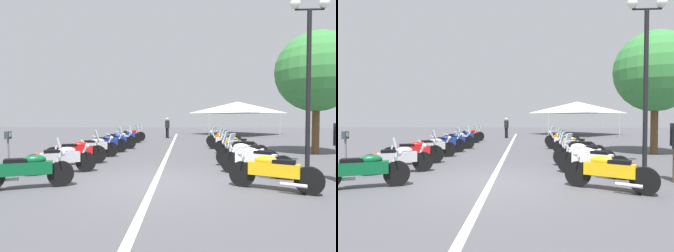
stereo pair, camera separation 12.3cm
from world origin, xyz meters
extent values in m
plane|color=#4C4C51|center=(0.00, 0.00, 0.00)|extent=(80.00, 80.00, 0.00)
cube|color=beige|center=(6.76, 0.00, 0.00)|extent=(29.69, 0.16, 0.01)
cylinder|color=black|center=(-0.45, 2.27, 0.31)|extent=(0.38, 0.63, 0.62)
cube|color=#0C592D|center=(-0.75, 2.97, 0.49)|extent=(0.72, 1.17, 0.30)
ellipsoid|color=#0C592D|center=(-0.68, 2.81, 0.69)|extent=(0.45, 0.58, 0.22)
cube|color=black|center=(-0.84, 3.17, 0.67)|extent=(0.43, 0.54, 0.12)
cylinder|color=silver|center=(-0.47, 2.33, 0.61)|extent=(0.18, 0.29, 0.58)
cylinder|color=silver|center=(-0.49, 2.37, 0.97)|extent=(0.58, 0.28, 0.04)
sphere|color=silver|center=(-0.43, 2.23, 0.81)|extent=(0.14, 0.14, 0.14)
cylinder|color=silver|center=(-0.77, 3.46, 0.22)|extent=(0.29, 0.54, 0.08)
cube|color=silver|center=(-0.46, 2.29, 1.04)|extent=(0.38, 0.26, 0.32)
cylinder|color=black|center=(1.42, 2.31, 0.31)|extent=(0.40, 0.61, 0.62)
cylinder|color=black|center=(0.75, 3.64, 0.31)|extent=(0.40, 0.61, 0.62)
cube|color=silver|center=(1.09, 2.97, 0.49)|extent=(0.75, 1.14, 0.30)
ellipsoid|color=silver|center=(1.17, 2.81, 0.69)|extent=(0.46, 0.58, 0.22)
cube|color=black|center=(0.99, 3.17, 0.67)|extent=(0.45, 0.55, 0.12)
cylinder|color=silver|center=(1.39, 2.36, 0.61)|extent=(0.19, 0.29, 0.58)
cylinder|color=silver|center=(1.37, 2.40, 0.97)|extent=(0.57, 0.31, 0.04)
sphere|color=silver|center=(1.44, 2.26, 0.81)|extent=(0.14, 0.14, 0.14)
cylinder|color=silver|center=(1.05, 3.45, 0.22)|extent=(0.32, 0.53, 0.08)
cylinder|color=black|center=(3.01, 2.45, 0.34)|extent=(0.45, 0.66, 0.67)
cylinder|color=black|center=(2.27, 3.76, 0.34)|extent=(0.45, 0.66, 0.67)
cube|color=red|center=(2.64, 3.10, 0.52)|extent=(0.80, 1.13, 0.30)
ellipsoid|color=red|center=(2.73, 2.94, 0.72)|extent=(0.48, 0.58, 0.22)
cube|color=black|center=(2.53, 3.29, 0.70)|extent=(0.46, 0.55, 0.12)
cylinder|color=silver|center=(2.98, 2.50, 0.64)|extent=(0.20, 0.29, 0.58)
cylinder|color=silver|center=(2.96, 2.53, 1.00)|extent=(0.56, 0.34, 0.04)
sphere|color=silver|center=(3.03, 2.40, 0.84)|extent=(0.14, 0.14, 0.14)
cylinder|color=silver|center=(2.58, 3.58, 0.24)|extent=(0.34, 0.52, 0.08)
cube|color=silver|center=(3.00, 2.46, 1.07)|extent=(0.37, 0.28, 0.32)
cylinder|color=black|center=(4.74, 2.40, 0.32)|extent=(0.43, 0.62, 0.63)
cylinder|color=black|center=(4.05, 3.62, 0.32)|extent=(0.43, 0.62, 0.63)
cube|color=silver|center=(4.39, 3.01, 0.50)|extent=(0.77, 1.07, 0.30)
ellipsoid|color=silver|center=(4.48, 2.85, 0.70)|extent=(0.48, 0.58, 0.22)
cube|color=black|center=(4.28, 3.20, 0.68)|extent=(0.46, 0.55, 0.12)
cylinder|color=silver|center=(4.71, 2.45, 0.62)|extent=(0.20, 0.29, 0.58)
cylinder|color=silver|center=(4.69, 2.49, 0.98)|extent=(0.56, 0.34, 0.04)
sphere|color=silver|center=(4.76, 2.36, 0.82)|extent=(0.14, 0.14, 0.14)
cylinder|color=silver|center=(4.34, 3.47, 0.22)|extent=(0.34, 0.52, 0.08)
cylinder|color=black|center=(6.30, 2.33, 0.33)|extent=(0.49, 0.62, 0.66)
cylinder|color=black|center=(5.46, 3.55, 0.33)|extent=(0.49, 0.62, 0.66)
cube|color=navy|center=(5.88, 2.94, 0.51)|extent=(0.87, 1.09, 0.30)
ellipsoid|color=navy|center=(5.98, 2.79, 0.71)|extent=(0.51, 0.58, 0.22)
cube|color=black|center=(5.75, 3.12, 0.69)|extent=(0.49, 0.54, 0.12)
cylinder|color=silver|center=(6.26, 2.37, 0.63)|extent=(0.22, 0.28, 0.58)
cylinder|color=silver|center=(6.24, 2.41, 0.99)|extent=(0.53, 0.38, 0.04)
sphere|color=silver|center=(6.33, 2.28, 0.83)|extent=(0.14, 0.14, 0.14)
cylinder|color=silver|center=(5.77, 3.41, 0.23)|extent=(0.38, 0.50, 0.08)
cube|color=silver|center=(6.29, 2.34, 1.06)|extent=(0.37, 0.30, 0.32)
cylinder|color=black|center=(7.81, 2.17, 0.33)|extent=(0.37, 0.67, 0.66)
cylinder|color=black|center=(7.26, 3.56, 0.33)|extent=(0.37, 0.67, 0.66)
cube|color=navy|center=(7.54, 2.86, 0.51)|extent=(0.67, 1.16, 0.30)
ellipsoid|color=navy|center=(7.60, 2.69, 0.71)|extent=(0.43, 0.58, 0.22)
cube|color=black|center=(7.46, 3.07, 0.69)|extent=(0.42, 0.54, 0.12)
cylinder|color=silver|center=(7.79, 2.22, 0.63)|extent=(0.17, 0.30, 0.58)
cylinder|color=silver|center=(7.77, 2.26, 0.99)|extent=(0.59, 0.26, 0.04)
sphere|color=silver|center=(7.83, 2.12, 0.83)|extent=(0.14, 0.14, 0.14)
cylinder|color=silver|center=(7.54, 3.34, 0.23)|extent=(0.28, 0.54, 0.08)
cube|color=silver|center=(7.80, 2.19, 1.06)|extent=(0.38, 0.24, 0.32)
cylinder|color=black|center=(9.49, 2.46, 0.31)|extent=(0.42, 0.60, 0.61)
cylinder|color=black|center=(8.79, 3.72, 0.31)|extent=(0.42, 0.60, 0.61)
cube|color=silver|center=(9.14, 3.09, 0.49)|extent=(0.78, 1.09, 0.30)
ellipsoid|color=silver|center=(9.23, 2.93, 0.69)|extent=(0.48, 0.58, 0.22)
cube|color=black|center=(9.03, 3.28, 0.67)|extent=(0.46, 0.55, 0.12)
cylinder|color=silver|center=(9.46, 2.51, 0.61)|extent=(0.20, 0.29, 0.58)
cylinder|color=silver|center=(9.44, 2.55, 0.97)|extent=(0.56, 0.34, 0.04)
sphere|color=silver|center=(9.51, 2.42, 0.81)|extent=(0.14, 0.14, 0.14)
cylinder|color=silver|center=(9.09, 3.56, 0.21)|extent=(0.34, 0.52, 0.08)
cube|color=silver|center=(9.48, 2.48, 1.04)|extent=(0.37, 0.28, 0.32)
cylinder|color=black|center=(11.25, 2.35, 0.33)|extent=(0.42, 0.65, 0.66)
cylinder|color=black|center=(10.63, 3.62, 0.33)|extent=(0.42, 0.65, 0.66)
cube|color=navy|center=(10.94, 2.99, 0.51)|extent=(0.73, 1.09, 0.30)
ellipsoid|color=navy|center=(11.02, 2.82, 0.71)|extent=(0.46, 0.58, 0.22)
cube|color=black|center=(10.85, 3.18, 0.69)|extent=(0.45, 0.55, 0.12)
cylinder|color=silver|center=(11.23, 2.41, 0.63)|extent=(0.19, 0.29, 0.58)
cylinder|color=silver|center=(11.21, 2.44, 0.99)|extent=(0.57, 0.31, 0.04)
sphere|color=silver|center=(11.28, 2.31, 0.83)|extent=(0.14, 0.14, 0.14)
cylinder|color=silver|center=(10.92, 3.45, 0.23)|extent=(0.32, 0.53, 0.08)
cube|color=silver|center=(11.25, 2.37, 1.06)|extent=(0.38, 0.27, 0.32)
cylinder|color=black|center=(12.84, 2.35, 0.33)|extent=(0.43, 0.66, 0.67)
cylinder|color=black|center=(12.18, 3.65, 0.33)|extent=(0.43, 0.66, 0.67)
cube|color=maroon|center=(12.51, 3.00, 0.51)|extent=(0.76, 1.11, 0.30)
ellipsoid|color=maroon|center=(12.59, 2.84, 0.71)|extent=(0.47, 0.58, 0.22)
cube|color=black|center=(12.41, 3.19, 0.69)|extent=(0.45, 0.55, 0.12)
cylinder|color=silver|center=(12.82, 2.40, 0.63)|extent=(0.19, 0.29, 0.58)
cylinder|color=silver|center=(12.80, 2.44, 0.99)|extent=(0.57, 0.32, 0.04)
sphere|color=silver|center=(12.87, 2.31, 0.83)|extent=(0.14, 0.14, 0.14)
cylinder|color=silver|center=(12.47, 3.47, 0.23)|extent=(0.32, 0.53, 0.08)
cube|color=silver|center=(12.83, 2.37, 1.06)|extent=(0.38, 0.27, 0.32)
cylinder|color=black|center=(-0.21, -2.18, 0.31)|extent=(0.41, 0.62, 0.62)
cylinder|color=black|center=(-0.89, -3.50, 0.31)|extent=(0.41, 0.62, 0.62)
cube|color=#EAB214|center=(-0.55, -2.84, 0.49)|extent=(0.77, 1.13, 0.30)
ellipsoid|color=#EAB214|center=(-0.47, -2.68, 0.69)|extent=(0.47, 0.58, 0.22)
cube|color=black|center=(-0.65, -3.04, 0.67)|extent=(0.45, 0.55, 0.12)
cylinder|color=silver|center=(-0.23, -2.24, 0.61)|extent=(0.20, 0.29, 0.58)
cylinder|color=silver|center=(-0.25, -2.27, 0.97)|extent=(0.57, 0.32, 0.04)
sphere|color=silver|center=(-0.18, -2.14, 0.81)|extent=(0.14, 0.14, 0.14)
cylinder|color=silver|center=(-0.92, -3.16, 0.22)|extent=(0.33, 0.52, 0.08)
cylinder|color=black|center=(1.50, -2.19, 0.32)|extent=(0.47, 0.62, 0.65)
cylinder|color=black|center=(0.69, -3.47, 0.32)|extent=(0.47, 0.62, 0.65)
cube|color=white|center=(1.09, -2.83, 0.50)|extent=(0.85, 1.12, 0.30)
ellipsoid|color=white|center=(1.19, -2.68, 0.70)|extent=(0.50, 0.58, 0.22)
cube|color=black|center=(0.97, -3.02, 0.68)|extent=(0.48, 0.54, 0.12)
cylinder|color=silver|center=(1.46, -2.24, 0.62)|extent=(0.21, 0.28, 0.58)
cylinder|color=silver|center=(1.44, -2.28, 0.98)|extent=(0.55, 0.37, 0.04)
sphere|color=silver|center=(1.52, -2.15, 0.82)|extent=(0.14, 0.14, 0.14)
cylinder|color=silver|center=(0.70, -3.12, 0.23)|extent=(0.36, 0.51, 0.08)
cube|color=silver|center=(1.49, -2.21, 1.05)|extent=(0.37, 0.30, 0.32)
cylinder|color=black|center=(2.78, -2.20, 0.31)|extent=(0.35, 0.64, 0.63)
cylinder|color=black|center=(2.27, -3.57, 0.31)|extent=(0.35, 0.64, 0.63)
cube|color=white|center=(2.52, -2.88, 0.49)|extent=(0.65, 1.14, 0.30)
ellipsoid|color=white|center=(2.59, -2.72, 0.69)|extent=(0.42, 0.58, 0.22)
cube|color=black|center=(2.45, -3.09, 0.67)|extent=(0.41, 0.54, 0.12)
cylinder|color=silver|center=(2.76, -2.25, 0.61)|extent=(0.17, 0.30, 0.58)
cylinder|color=silver|center=(2.74, -2.29, 0.97)|extent=(0.60, 0.25, 0.04)
sphere|color=silver|center=(2.80, -2.15, 0.81)|extent=(0.14, 0.14, 0.14)
cylinder|color=silver|center=(2.20, -3.24, 0.22)|extent=(0.26, 0.54, 0.08)
cube|color=silver|center=(2.77, -2.21, 1.04)|extent=(0.38, 0.24, 0.32)
cylinder|color=black|center=(4.77, -2.43, 0.31)|extent=(0.44, 0.61, 0.62)
cylinder|color=black|center=(3.99, -3.74, 0.31)|extent=(0.44, 0.61, 0.62)
cube|color=black|center=(4.38, -3.08, 0.49)|extent=(0.83, 1.14, 0.30)
ellipsoid|color=black|center=(4.47, -2.93, 0.69)|extent=(0.49, 0.58, 0.22)
cube|color=black|center=(4.27, -3.27, 0.67)|extent=(0.47, 0.55, 0.12)
cylinder|color=silver|center=(4.74, -2.48, 0.61)|extent=(0.21, 0.29, 0.58)
cylinder|color=silver|center=(4.72, -2.51, 0.97)|extent=(0.56, 0.35, 0.04)
sphere|color=silver|center=(4.79, -2.38, 0.81)|extent=(0.14, 0.14, 0.14)
cylinder|color=silver|center=(3.99, -3.39, 0.22)|extent=(0.35, 0.51, 0.08)
cube|color=silver|center=(4.76, -2.44, 1.04)|extent=(0.37, 0.29, 0.32)
cylinder|color=black|center=(6.16, -2.50, 0.31)|extent=(0.42, 0.61, 0.62)
cylinder|color=black|center=(5.48, -3.74, 0.31)|extent=(0.42, 0.61, 0.62)
cube|color=#EAB214|center=(5.82, -3.12, 0.49)|extent=(0.76, 1.08, 0.30)
ellipsoid|color=#EAB214|center=(5.91, -2.96, 0.69)|extent=(0.48, 0.58, 0.22)
cube|color=black|center=(5.72, -3.31, 0.67)|extent=(0.46, 0.55, 0.12)
cylinder|color=silver|center=(6.13, -2.55, 0.61)|extent=(0.20, 0.29, 0.58)
cylinder|color=silver|center=(6.11, -2.58, 0.97)|extent=(0.56, 0.33, 0.04)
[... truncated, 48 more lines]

